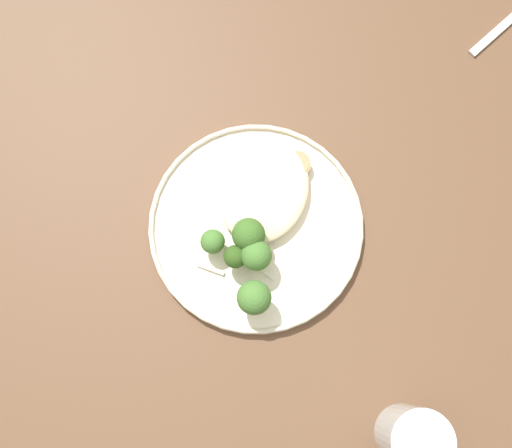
{
  "coord_description": "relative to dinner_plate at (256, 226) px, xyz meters",
  "views": [
    {
      "loc": [
        -0.17,
        -0.1,
        1.56
      ],
      "look_at": [
        0.01,
        -0.04,
        0.76
      ],
      "focal_mm": 43.3,
      "sensor_mm": 36.0,
      "label": 1
    }
  ],
  "objects": [
    {
      "name": "broccoli_floret_split_head",
      "position": [
        -0.05,
        0.01,
        0.03
      ],
      "size": [
        0.03,
        0.03,
        0.05
      ],
      "color": "#7A994C",
      "rests_on": "dinner_plate"
    },
    {
      "name": "water_glass",
      "position": [
        -0.2,
        -0.26,
        0.04
      ],
      "size": [
        0.07,
        0.07,
        0.1
      ],
      "color": "silver",
      "rests_on": "wooden_dining_table"
    },
    {
      "name": "seared_scallop_front_small",
      "position": [
        0.01,
        -0.03,
        0.01
      ],
      "size": [
        0.02,
        0.02,
        0.01
      ],
      "color": "#DBB77A",
      "rests_on": "dinner_plate"
    },
    {
      "name": "dinner_plate",
      "position": [
        0.0,
        0.0,
        0.0
      ],
      "size": [
        0.29,
        0.29,
        0.02
      ],
      "color": "beige",
      "rests_on": "wooden_dining_table"
    },
    {
      "name": "seared_scallop_on_noodles",
      "position": [
        0.06,
        0.03,
        0.01
      ],
      "size": [
        0.03,
        0.03,
        0.01
      ],
      "color": "#E5C689",
      "rests_on": "dinner_plate"
    },
    {
      "name": "wooden_dining_table",
      "position": [
        -0.01,
        0.04,
        -0.09
      ],
      "size": [
        1.4,
        1.0,
        0.74
      ],
      "color": "brown",
      "rests_on": "ground"
    },
    {
      "name": "seared_scallop_right_edge",
      "position": [
        0.1,
        -0.03,
        0.01
      ],
      "size": [
        0.04,
        0.04,
        0.02
      ],
      "color": "#E5C689",
      "rests_on": "dinner_plate"
    },
    {
      "name": "broccoli_floret_front_edge",
      "position": [
        -0.04,
        0.04,
        0.03
      ],
      "size": [
        0.03,
        0.03,
        0.05
      ],
      "color": "#89A356",
      "rests_on": "dinner_plate"
    },
    {
      "name": "seared_scallop_rear_pale",
      "position": [
        0.06,
        -0.03,
        0.01
      ],
      "size": [
        0.04,
        0.04,
        0.01
      ],
      "color": "#DBB77A",
      "rests_on": "dinner_plate"
    },
    {
      "name": "seared_scallop_large_seared",
      "position": [
        0.1,
        0.02,
        0.01
      ],
      "size": [
        0.03,
        0.03,
        0.02
      ],
      "color": "#DBB77A",
      "rests_on": "dinner_plate"
    },
    {
      "name": "broccoli_floret_rear_charred",
      "position": [
        -0.1,
        -0.03,
        0.04
      ],
      "size": [
        0.04,
        0.04,
        0.07
      ],
      "color": "#7A994C",
      "rests_on": "dinner_plate"
    },
    {
      "name": "broccoli_floret_center_pile",
      "position": [
        -0.05,
        -0.02,
        0.04
      ],
      "size": [
        0.04,
        0.04,
        0.06
      ],
      "color": "#7A994C",
      "rests_on": "dinner_plate"
    },
    {
      "name": "onion_sliver_pale_crescent",
      "position": [
        -0.05,
        -0.02,
        0.01
      ],
      "size": [
        0.02,
        0.05,
        0.0
      ],
      "primitive_type": "cube",
      "rotation": [
        0.0,
        0.0,
        1.3
      ],
      "color": "silver",
      "rests_on": "dinner_plate"
    },
    {
      "name": "seared_scallop_tilted_round",
      "position": [
        0.05,
        0.01,
        0.01
      ],
      "size": [
        0.02,
        0.02,
        0.02
      ],
      "color": "beige",
      "rests_on": "dinner_plate"
    },
    {
      "name": "ground",
      "position": [
        -0.01,
        0.04,
        -0.75
      ],
      "size": [
        6.0,
        6.0,
        0.0
      ],
      "primitive_type": "plane",
      "color": "#2D2B28"
    },
    {
      "name": "broccoli_floret_near_rim",
      "position": [
        -0.02,
        0.0,
        0.04
      ],
      "size": [
        0.04,
        0.04,
        0.06
      ],
      "color": "#7A994C",
      "rests_on": "dinner_plate"
    },
    {
      "name": "noodle_bed",
      "position": [
        0.05,
        0.0,
        0.02
      ],
      "size": [
        0.15,
        0.12,
        0.03
      ],
      "color": "beige",
      "rests_on": "dinner_plate"
    },
    {
      "name": "onion_sliver_curled_piece",
      "position": [
        -0.07,
        0.04,
        0.01
      ],
      "size": [
        0.01,
        0.04,
        0.0
      ],
      "primitive_type": "cube",
      "rotation": [
        0.0,
        0.0,
        1.53
      ],
      "color": "silver",
      "rests_on": "dinner_plate"
    }
  ]
}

